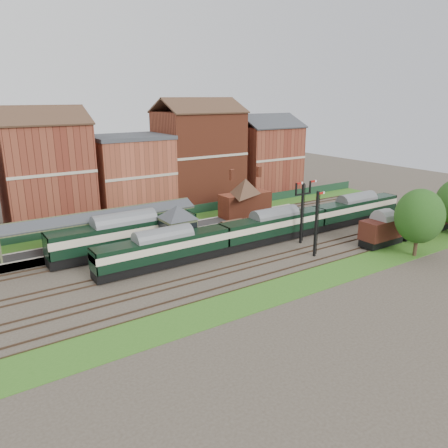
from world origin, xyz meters
TOP-DOWN VIEW (x-y plane):
  - ground at (0.00, 0.00)m, footprint 160.00×160.00m
  - grass_back at (0.00, 16.00)m, footprint 90.00×4.50m
  - grass_front at (0.00, -12.00)m, footprint 90.00×5.00m
  - fence at (0.00, 18.00)m, footprint 90.00×0.12m
  - platform at (-5.00, 9.75)m, footprint 55.00×3.40m
  - signal_box at (-3.00, 3.25)m, footprint 5.40×5.40m
  - brick_hut at (5.00, 3.25)m, footprint 3.20×2.64m
  - station_building at (12.00, 9.75)m, footprint 8.10×8.10m
  - canopy at (-11.00, 9.75)m, footprint 26.00×3.89m
  - semaphore_bracket at (12.04, -2.50)m, footprint 3.60×0.25m
  - semaphore_siding at (10.02, -7.00)m, footprint 1.23×0.25m
  - yard_lamp at (24.00, -11.50)m, footprint 2.60×0.22m
  - town_backdrop at (-0.18, 25.00)m, footprint 69.00×10.00m
  - dmu_train at (9.55, 0.00)m, footprint 48.44×2.55m
  - platform_railcar at (-8.55, 6.50)m, footprint 18.45×2.91m
  - goods_van_a at (26.78, -9.00)m, footprint 6.36×2.75m
  - goods_van_b at (19.92, -9.00)m, footprint 6.11×2.65m
  - goods_van_c at (33.69, -9.00)m, footprint 6.21×2.69m
  - tree_far at (20.09, -13.74)m, footprint 5.65×5.65m

SIDE VIEW (x-z plane):
  - ground at x=0.00m, z-range 0.00..0.00m
  - grass_back at x=0.00m, z-range 0.00..0.06m
  - grass_front at x=0.00m, z-range 0.00..0.06m
  - platform at x=-5.00m, z-range 0.00..1.00m
  - fence at x=0.00m, z-range 0.00..1.50m
  - brick_hut at x=5.00m, z-range -0.28..2.67m
  - goods_van_b at x=19.92m, z-range 0.25..3.96m
  - goods_van_c at x=33.69m, z-range 0.25..4.02m
  - goods_van_a at x=26.78m, z-range 0.26..4.11m
  - dmu_train at x=9.55m, z-range 0.33..4.05m
  - platform_railcar at x=-8.55m, z-range 0.36..4.61m
  - signal_box at x=-3.00m, z-range 0.19..6.19m
  - station_building at x=12.00m, z-range 1.01..6.91m
  - yard_lamp at x=24.00m, z-range 0.49..7.49m
  - semaphore_siding at x=10.02m, z-range 0.16..8.16m
  - canopy at x=-11.00m, z-range 2.54..6.62m
  - semaphore_bracket at x=12.04m, z-range 0.54..8.72m
  - tree_far at x=20.09m, z-range 0.86..9.11m
  - town_backdrop at x=-0.18m, z-range -1.00..15.00m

